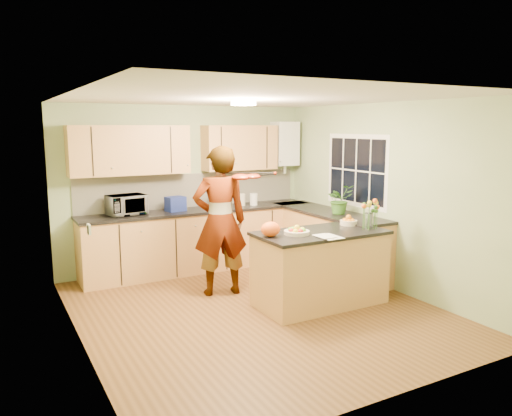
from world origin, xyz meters
TOP-DOWN VIEW (x-y plane):
  - floor at (0.00, 0.00)m, footprint 4.50×4.50m
  - ceiling at (0.00, 0.00)m, footprint 4.00×4.50m
  - wall_back at (0.00, 2.25)m, footprint 4.00×0.02m
  - wall_front at (0.00, -2.25)m, footprint 4.00×0.02m
  - wall_left at (-2.00, 0.00)m, footprint 0.02×4.50m
  - wall_right at (2.00, 0.00)m, footprint 0.02×4.50m
  - back_counter at (0.10, 1.95)m, footprint 3.64×0.62m
  - right_counter at (1.70, 0.85)m, footprint 0.62×2.24m
  - splashback at (0.10, 2.23)m, footprint 3.60×0.02m
  - upper_cabinets at (-0.18, 2.08)m, footprint 3.20×0.34m
  - boiler at (1.70, 2.09)m, footprint 0.40×0.30m
  - window_right at (1.99, 0.60)m, footprint 0.01×1.30m
  - light_switch at (-1.99, -0.60)m, footprint 0.02×0.09m
  - ceiling_lamp at (0.00, 0.30)m, footprint 0.30×0.30m
  - peninsula_island at (0.80, -0.19)m, footprint 1.60×0.82m
  - fruit_dish at (0.45, -0.19)m, footprint 0.31×0.31m
  - orange_bowl at (1.35, -0.04)m, footprint 0.22×0.22m
  - flower_vase at (1.40, -0.37)m, footprint 0.24×0.24m
  - orange_bag at (0.12, -0.14)m, footprint 0.29×0.27m
  - papers at (0.70, -0.49)m, footprint 0.23×0.31m
  - violinist at (-0.11, 0.76)m, footprint 0.79×0.60m
  - violin at (0.09, 0.54)m, footprint 0.62×0.54m
  - microwave at (-1.00, 1.99)m, footprint 0.57×0.43m
  - blue_box at (-0.29, 1.95)m, footprint 0.30×0.24m
  - kettle at (0.38, 1.95)m, footprint 0.18×0.18m
  - jar_cream at (0.81, 1.94)m, footprint 0.14×0.14m
  - jar_white at (1.00, 1.90)m, footprint 0.15×0.15m
  - potted_plant at (1.70, 0.60)m, footprint 0.39×0.34m

SIDE VIEW (x-z plane):
  - floor at x=0.00m, z-range 0.00..0.00m
  - peninsula_island at x=0.80m, z-range 0.00..0.92m
  - back_counter at x=0.10m, z-range 0.00..0.94m
  - right_counter at x=1.70m, z-range 0.00..0.94m
  - papers at x=0.70m, z-range 0.92..0.93m
  - fruit_dish at x=0.45m, z-range 0.91..1.02m
  - violinist at x=-0.11m, z-range 0.00..1.94m
  - orange_bowl at x=1.35m, z-range 0.91..1.04m
  - orange_bag at x=0.12m, z-range 0.92..1.09m
  - jar_cream at x=0.81m, z-range 0.94..1.13m
  - jar_white at x=1.00m, z-range 0.94..1.13m
  - blue_box at x=-0.29m, z-range 0.94..1.16m
  - kettle at x=0.38m, z-range 0.91..1.24m
  - microwave at x=-1.00m, z-range 0.94..1.23m
  - potted_plant at x=1.70m, z-range 0.94..1.36m
  - splashback at x=0.10m, z-range 0.94..1.46m
  - flower_vase at x=1.40m, z-range 0.99..1.44m
  - wall_back at x=0.00m, z-range 0.00..2.50m
  - wall_front at x=0.00m, z-range 0.00..2.50m
  - wall_left at x=-2.00m, z-range 0.00..2.50m
  - wall_right at x=2.00m, z-range 0.00..2.50m
  - light_switch at x=-1.99m, z-range 1.26..1.34m
  - window_right at x=1.99m, z-range 1.02..2.08m
  - violin at x=0.09m, z-range 1.48..1.63m
  - upper_cabinets at x=-0.18m, z-range 1.50..2.20m
  - boiler at x=1.70m, z-range 1.47..2.33m
  - ceiling_lamp at x=0.00m, z-range 2.43..2.50m
  - ceiling at x=0.00m, z-range 2.49..2.51m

